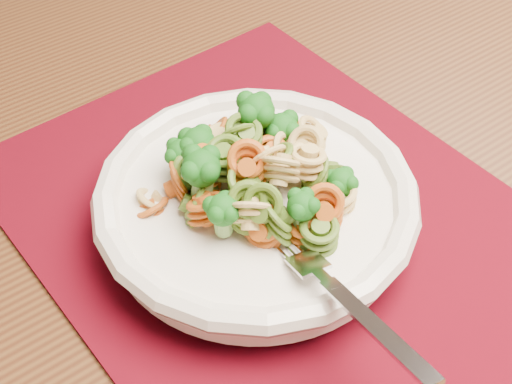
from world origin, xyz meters
The scene contains 5 objects.
dining_table centered at (-0.22, -0.37, 0.62)m, with size 1.70×1.40×0.71m.
placemat centered at (-0.20, -0.47, 0.72)m, with size 0.44×0.34×0.00m, color #52030E.
pasta_bowl centered at (-0.21, -0.49, 0.75)m, with size 0.24×0.24×0.05m.
pasta_broccoli_heap centered at (-0.21, -0.49, 0.76)m, with size 0.21×0.21×0.06m, color tan, non-canonical shape.
fork centered at (-0.15, -0.53, 0.76)m, with size 0.19×0.02×0.01m, color silver, non-canonical shape.
Camera 1 is at (-0.02, -0.79, 1.13)m, focal length 50.00 mm.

